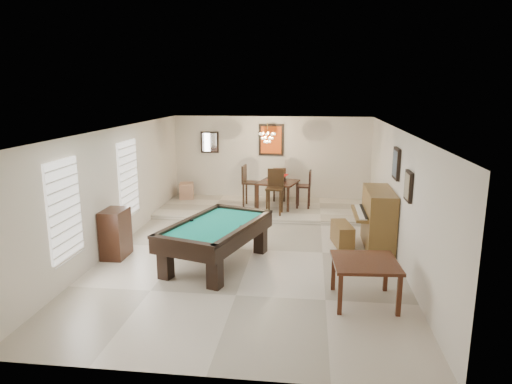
% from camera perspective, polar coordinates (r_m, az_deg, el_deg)
% --- Properties ---
extents(ground_plane, '(6.00, 9.00, 0.02)m').
position_cam_1_polar(ground_plane, '(9.97, -0.41, -7.28)').
color(ground_plane, beige).
extents(wall_back, '(6.00, 0.04, 2.60)m').
position_cam_1_polar(wall_back, '(14.00, 1.91, 4.12)').
color(wall_back, silver).
rests_on(wall_back, ground_plane).
extents(wall_front, '(6.00, 0.04, 2.60)m').
position_cam_1_polar(wall_front, '(5.37, -6.61, -10.50)').
color(wall_front, silver).
rests_on(wall_front, ground_plane).
extents(wall_left, '(0.04, 9.00, 2.60)m').
position_cam_1_polar(wall_left, '(10.41, -17.05, 0.51)').
color(wall_left, silver).
rests_on(wall_left, ground_plane).
extents(wall_right, '(0.04, 9.00, 2.60)m').
position_cam_1_polar(wall_right, '(9.70, 17.45, -0.39)').
color(wall_right, silver).
rests_on(wall_right, ground_plane).
extents(ceiling, '(6.00, 9.00, 0.04)m').
position_cam_1_polar(ceiling, '(9.40, -0.44, 7.84)').
color(ceiling, white).
rests_on(ceiling, wall_back).
extents(dining_step, '(6.00, 2.50, 0.12)m').
position_cam_1_polar(dining_step, '(13.03, 1.39, -2.10)').
color(dining_step, beige).
rests_on(dining_step, ground_plane).
extents(window_left_front, '(0.06, 1.00, 1.70)m').
position_cam_1_polar(window_left_front, '(8.46, -22.84, -2.00)').
color(window_left_front, white).
rests_on(window_left_front, wall_left).
extents(window_left_rear, '(0.06, 1.00, 1.70)m').
position_cam_1_polar(window_left_rear, '(10.91, -15.68, 1.69)').
color(window_left_rear, white).
rests_on(window_left_rear, wall_left).
extents(pool_table, '(2.03, 2.77, 0.83)m').
position_cam_1_polar(pool_table, '(9.08, -4.97, -6.54)').
color(pool_table, black).
rests_on(pool_table, ground_plane).
extents(square_table, '(1.10, 1.10, 0.71)m').
position_cam_1_polar(square_table, '(7.74, 13.38, -10.84)').
color(square_table, '#38190E').
rests_on(square_table, ground_plane).
extents(upright_piano, '(0.86, 1.54, 1.28)m').
position_cam_1_polar(upright_piano, '(10.29, 14.21, -3.23)').
color(upright_piano, brown).
rests_on(upright_piano, ground_plane).
extents(piano_bench, '(0.50, 0.93, 0.49)m').
position_cam_1_polar(piano_bench, '(10.36, 10.72, -5.23)').
color(piano_bench, brown).
rests_on(piano_bench, ground_plane).
extents(apothecary_chest, '(0.45, 0.67, 1.01)m').
position_cam_1_polar(apothecary_chest, '(9.86, -17.16, -4.97)').
color(apothecary_chest, black).
rests_on(apothecary_chest, ground_plane).
extents(dining_table, '(1.25, 1.25, 0.85)m').
position_cam_1_polar(dining_table, '(12.97, 2.74, 0.02)').
color(dining_table, black).
rests_on(dining_table, dining_step).
extents(flower_vase, '(0.16, 0.16, 0.25)m').
position_cam_1_polar(flower_vase, '(12.86, 2.76, 2.41)').
color(flower_vase, '#AA0E1F').
rests_on(flower_vase, dining_table).
extents(dining_chair_south, '(0.48, 0.48, 1.20)m').
position_cam_1_polar(dining_chair_south, '(12.16, 2.34, -0.01)').
color(dining_chair_south, black).
rests_on(dining_chair_south, dining_step).
extents(dining_chair_north, '(0.40, 0.40, 1.02)m').
position_cam_1_polar(dining_chair_north, '(13.67, 2.93, 1.03)').
color(dining_chair_north, black).
rests_on(dining_chair_north, dining_step).
extents(dining_chair_west, '(0.48, 0.48, 1.17)m').
position_cam_1_polar(dining_chair_west, '(12.98, -0.65, 0.78)').
color(dining_chair_west, black).
rests_on(dining_chair_west, dining_step).
extents(dining_chair_east, '(0.42, 0.42, 1.06)m').
position_cam_1_polar(dining_chair_east, '(12.90, 5.96, 0.37)').
color(dining_chair_east, black).
rests_on(dining_chair_east, dining_step).
extents(corner_bench, '(0.51, 0.59, 0.46)m').
position_cam_1_polar(corner_bench, '(14.15, -8.68, 0.17)').
color(corner_bench, tan).
rests_on(corner_bench, dining_step).
extents(chandelier, '(0.44, 0.44, 0.60)m').
position_cam_1_polar(chandelier, '(12.60, 1.42, 7.28)').
color(chandelier, '#FFE5B2').
rests_on(chandelier, ceiling).
extents(back_painting, '(0.75, 0.06, 0.95)m').
position_cam_1_polar(back_painting, '(13.88, 1.91, 6.54)').
color(back_painting, '#D84C14').
rests_on(back_painting, wall_back).
extents(back_mirror, '(0.55, 0.06, 0.65)m').
position_cam_1_polar(back_mirror, '(14.18, -5.81, 6.21)').
color(back_mirror, white).
rests_on(back_mirror, wall_back).
extents(right_picture_upper, '(0.06, 0.55, 0.65)m').
position_cam_1_polar(right_picture_upper, '(9.87, 17.14, 3.41)').
color(right_picture_upper, slate).
rests_on(right_picture_upper, wall_right).
extents(right_picture_lower, '(0.06, 0.45, 0.55)m').
position_cam_1_polar(right_picture_lower, '(8.65, 18.53, 0.70)').
color(right_picture_lower, gray).
rests_on(right_picture_lower, wall_right).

